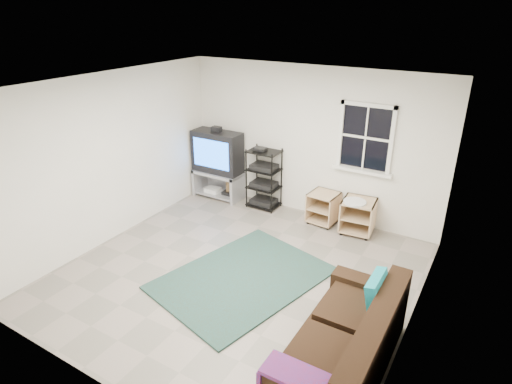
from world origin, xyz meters
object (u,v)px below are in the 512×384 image
Objects in this scene: av_rack at (264,182)px; side_table_left at (324,206)px; tv_unit at (218,159)px; side_table_right at (358,213)px; sofa at (346,347)px.

side_table_left is (1.19, 0.01, -0.20)m from av_rack.
tv_unit is 1.03m from av_rack.
av_rack is 1.81m from side_table_right.
av_rack reaches higher than side_table_left.
tv_unit is 2.35× the size of side_table_right.
tv_unit reaches higher than av_rack.
tv_unit is 2.83m from side_table_right.
sofa reaches higher than side_table_right.
side_table_right reaches higher than side_table_left.
sofa is at bearing -73.73° from side_table_right.
side_table_left is at bearing 0.54° from av_rack.
av_rack is at bearing 2.08° from tv_unit.
tv_unit is at bearing 141.33° from sofa.
tv_unit is at bearing -179.82° from side_table_right.
tv_unit is 0.73× the size of sofa.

